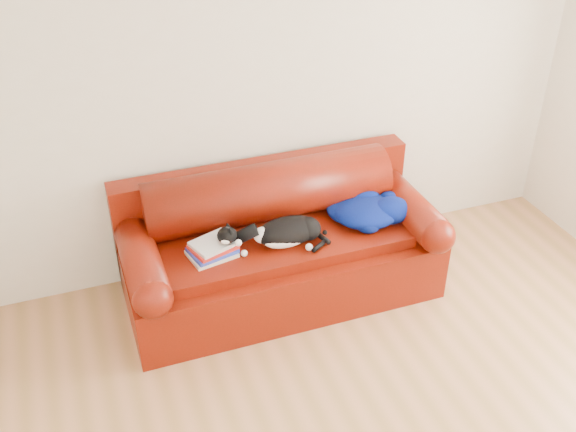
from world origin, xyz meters
name	(u,v)px	position (x,y,z in m)	size (l,w,h in m)	color
room_shell	(461,177)	(0.12, 0.02, 1.67)	(4.52, 4.02, 2.61)	beige
sofa_base	(281,265)	(-0.15, 1.49, 0.24)	(2.10, 0.90, 0.50)	#3E0C02
sofa_back	(269,209)	(-0.15, 1.74, 0.54)	(2.10, 1.01, 0.88)	#3E0C02
book_stack	(213,249)	(-0.63, 1.41, 0.55)	(0.32, 0.28, 0.10)	beige
cat	(287,232)	(-0.15, 1.37, 0.58)	(0.60, 0.31, 0.22)	black
blanket	(368,209)	(0.47, 1.46, 0.57)	(0.54, 0.44, 0.17)	#020748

